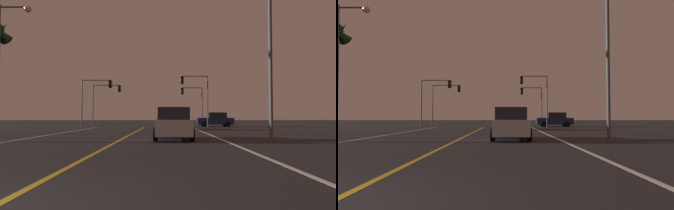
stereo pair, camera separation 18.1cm
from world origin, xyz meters
The scene contains 12 objects.
lane_edge_right centered at (5.34, 12.66, 0.00)m, with size 0.16×37.31×0.01m, color silver.
lane_edge_left centered at (-5.34, 12.66, 0.00)m, with size 0.16×37.31×0.01m, color silver.
lane_center_divider centered at (0.00, 12.66, 0.00)m, with size 0.16×37.31×0.01m, color gold.
car_crossing_side centered at (8.39, 33.37, 0.82)m, with size 4.30×2.02×1.70m.
car_ahead_far centered at (2.48, 25.26, 0.82)m, with size 2.02×4.30×1.70m.
car_lead_same_lane centered at (2.77, 12.64, 0.82)m, with size 2.02×4.30×1.70m.
traffic_light_near_right centered at (5.78, 31.81, 4.37)m, with size 3.24×0.36×5.92m.
traffic_light_near_left centered at (-5.56, 31.81, 4.07)m, with size 3.57×0.36×5.45m.
traffic_light_far_right centered at (5.85, 37.31, 3.79)m, with size 2.93×0.36×5.09m.
traffic_light_far_left centered at (-5.43, 37.31, 4.06)m, with size 3.82×0.36×5.42m.
street_lamp_right_near centered at (7.09, 11.09, 5.09)m, with size 1.87×0.44×8.06m.
street_lamp_left_mid centered at (-7.04, 14.31, 4.99)m, with size 2.00×0.44×7.86m.
Camera 2 is at (2.52, -3.95, 1.23)m, focal length 33.25 mm.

